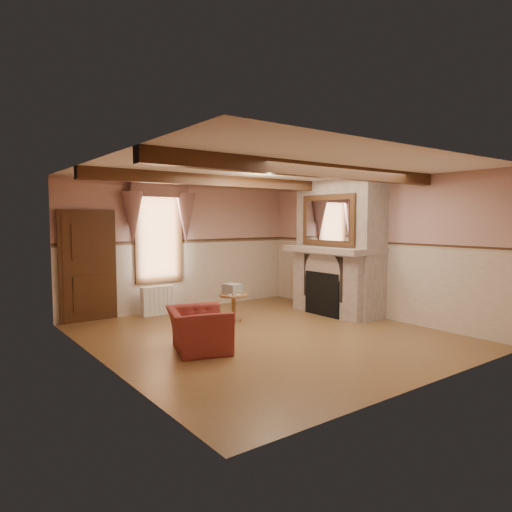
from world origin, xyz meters
TOP-DOWN VIEW (x-y plane):
  - floor at (0.00, 0.00)m, footprint 5.50×6.00m
  - ceiling at (0.00, 0.00)m, footprint 5.50×6.00m
  - wall_back at (0.00, 3.00)m, footprint 5.50×0.02m
  - wall_front at (0.00, -3.00)m, footprint 5.50×0.02m
  - wall_left at (-2.75, 0.00)m, footprint 0.02×6.00m
  - wall_right at (2.75, 0.00)m, footprint 0.02×6.00m
  - wainscot at (0.00, 0.00)m, footprint 5.50×6.00m
  - chair_rail at (0.00, 0.00)m, footprint 5.50×6.00m
  - firebox at (2.00, 0.60)m, footprint 0.20×0.95m
  - armchair at (-1.38, -0.11)m, footprint 1.13×1.22m
  - side_table at (0.10, 1.16)m, footprint 0.69×0.69m
  - book_stack at (0.08, 1.17)m, footprint 0.31×0.36m
  - radiator at (-0.77, 2.70)m, footprint 0.70×0.20m
  - bowl at (2.24, 0.71)m, footprint 0.31×0.31m
  - mantel_clock at (2.24, 1.40)m, footprint 0.14×0.24m
  - oil_lamp at (2.24, 1.24)m, footprint 0.11×0.11m
  - candle_red at (2.24, -0.07)m, footprint 0.06×0.06m
  - jar_yellow at (2.24, 0.05)m, footprint 0.06×0.06m
  - fireplace at (2.42, 0.60)m, footprint 0.85×2.00m
  - mantel at (2.24, 0.60)m, footprint 1.05×2.05m
  - overmantel_mirror at (2.06, 0.60)m, footprint 0.06×1.44m
  - door at (-2.10, 2.94)m, footprint 1.10×0.10m
  - window at (-0.60, 2.97)m, footprint 1.06×0.08m
  - window_drapes at (-0.60, 2.88)m, footprint 1.30×0.14m
  - ceiling_beam_front at (0.00, -1.20)m, footprint 5.50×0.18m
  - ceiling_beam_back at (0.00, 1.20)m, footprint 5.50×0.18m

SIDE VIEW (x-z plane):
  - floor at x=0.00m, z-range -0.01..0.01m
  - side_table at x=0.10m, z-range 0.00..0.55m
  - radiator at x=-0.77m, z-range 0.00..0.60m
  - armchair at x=-1.38m, z-range 0.00..0.65m
  - firebox at x=2.00m, z-range 0.00..0.90m
  - book_stack at x=0.08m, z-range 0.55..0.75m
  - wainscot at x=0.00m, z-range 0.00..1.50m
  - door at x=-2.10m, z-range 0.00..2.10m
  - mantel at x=2.24m, z-range 1.30..1.42m
  - wall_back at x=0.00m, z-range 0.00..2.80m
  - wall_front at x=0.00m, z-range 0.00..2.80m
  - wall_left at x=-2.75m, z-range 0.00..2.80m
  - wall_right at x=2.75m, z-range 0.00..2.80m
  - fireplace at x=2.42m, z-range 0.00..2.80m
  - bowl at x=2.24m, z-range 1.42..1.50m
  - jar_yellow at x=2.24m, z-range 1.42..1.54m
  - chair_rail at x=0.00m, z-range 1.46..1.54m
  - candle_red at x=2.24m, z-range 1.42..1.58m
  - mantel_clock at x=2.24m, z-range 1.42..1.62m
  - oil_lamp at x=2.24m, z-range 1.42..1.70m
  - window at x=-0.60m, z-range 0.64..2.66m
  - overmantel_mirror at x=2.06m, z-range 1.45..2.49m
  - window_drapes at x=-0.60m, z-range 1.55..2.95m
  - ceiling_beam_front at x=0.00m, z-range 2.60..2.80m
  - ceiling_beam_back at x=0.00m, z-range 2.60..2.80m
  - ceiling at x=0.00m, z-range 2.79..2.80m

